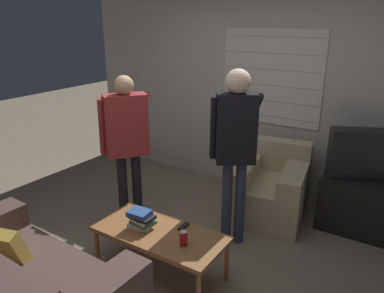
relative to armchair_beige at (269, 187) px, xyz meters
name	(u,v)px	position (x,y,z in m)	size (l,w,h in m)	color
ground_plane	(165,263)	(-0.44, -1.42, -0.33)	(16.00, 16.00, 0.00)	#7F705B
wall_back	(260,92)	(-0.44, 0.61, 0.96)	(5.20, 0.08, 2.55)	#BCB7A8
armchair_beige	(269,187)	(0.00, 0.00, 0.00)	(0.93, 1.03, 0.80)	#C6B289
coffee_table	(160,236)	(-0.40, -1.54, 0.06)	(1.16, 0.54, 0.42)	brown
tv_stand	(361,203)	(0.95, 0.22, -0.03)	(0.81, 0.59, 0.59)	black
tv	(369,154)	(0.95, 0.23, 0.52)	(0.80, 0.50, 0.52)	black
person_left_standing	(127,135)	(-1.16, -1.06, 0.71)	(0.55, 0.80, 1.64)	black
person_right_standing	(236,138)	(-0.09, -0.75, 0.78)	(0.48, 0.76, 1.75)	#33384C
book_stack	(141,219)	(-0.57, -1.57, 0.18)	(0.24, 0.19, 0.17)	beige
soda_can	(183,238)	(-0.11, -1.59, 0.16)	(0.07, 0.07, 0.13)	red
spare_remote	(184,226)	(-0.26, -1.37, 0.11)	(0.04, 0.13, 0.02)	black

